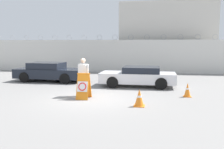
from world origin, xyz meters
The scene contains 9 objects.
ground_plane centered at (0.00, 0.00, 0.00)m, with size 90.00×90.00×0.00m, color gray.
perimeter_wall centered at (0.00, 11.15, 1.45)m, with size 36.00×0.30×3.33m.
building_block centered at (3.88, 15.23, 3.18)m, with size 8.79×6.07×6.36m.
barricade_sign centered at (-0.42, -0.03, 0.59)m, with size 0.60×0.75×1.18m.
security_guard centered at (-0.61, 0.59, 1.03)m, with size 0.63×0.56×1.82m.
traffic_cone_near centered at (2.18, -1.03, 0.35)m, with size 0.44×0.44×0.70m.
traffic_cone_mid centered at (4.33, 1.17, 0.34)m, with size 0.35×0.35×0.68m.
parked_car_front_coupe centered at (-4.20, 4.88, 0.64)m, with size 4.63×2.07×1.27m.
parked_car_rear_sedan centered at (1.85, 3.76, 0.61)m, with size 4.41×1.98×1.17m.
Camera 1 is at (2.71, -10.91, 2.49)m, focal length 40.00 mm.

